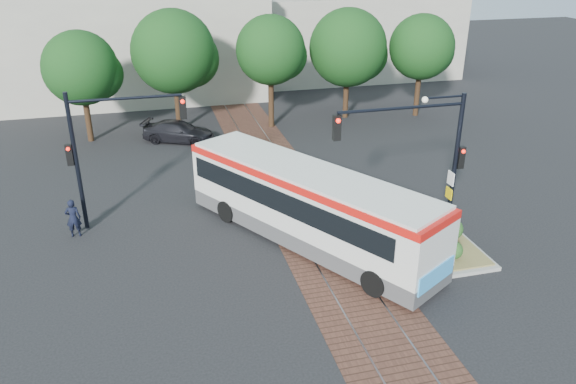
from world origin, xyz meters
name	(u,v)px	position (x,y,z in m)	size (l,w,h in m)	color
ground	(323,245)	(0.00, 0.00, 0.00)	(120.00, 120.00, 0.00)	black
trackbed	(298,204)	(0.00, 4.00, 0.01)	(3.60, 40.00, 0.02)	#523125
tree_row	(265,52)	(1.21, 16.42, 4.85)	(26.40, 5.60, 7.67)	#382314
warehouses	(213,39)	(-0.53, 28.75, 3.81)	(40.00, 13.00, 8.00)	#ADA899
city_bus	(307,202)	(-0.59, 0.47, 1.78)	(8.26, 11.53, 3.19)	#454548
traffic_island	(441,234)	(4.82, -0.90, 0.33)	(2.20, 5.20, 1.13)	gray
signal_pole_main	(429,148)	(3.86, -0.81, 4.16)	(5.49, 0.46, 6.00)	black
signal_pole_left	(102,141)	(-8.37, 4.00, 3.86)	(4.99, 0.34, 6.00)	black
officer	(73,218)	(-9.91, 3.34, 0.85)	(0.62, 0.40, 1.69)	black
parked_car	(179,132)	(-4.71, 14.49, 0.64)	(1.78, 4.39, 1.27)	black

